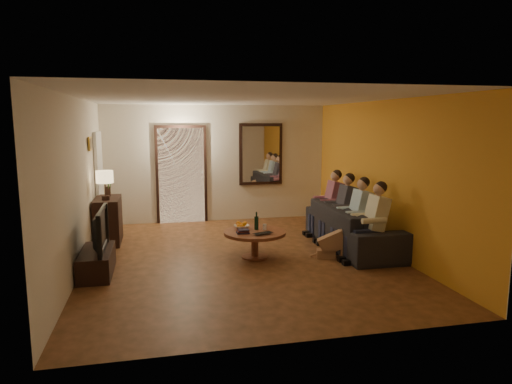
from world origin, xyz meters
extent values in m
cube|color=#462C13|center=(0.00, 0.00, 0.00)|extent=(5.00, 6.00, 0.01)
cube|color=white|center=(0.00, 0.00, 2.60)|extent=(5.00, 6.00, 0.01)
cube|color=beige|center=(0.00, 3.00, 1.30)|extent=(5.00, 0.02, 2.60)
cube|color=beige|center=(0.00, -3.00, 1.30)|extent=(5.00, 0.02, 2.60)
cube|color=beige|center=(-2.50, 0.00, 1.30)|extent=(0.02, 6.00, 2.60)
cube|color=beige|center=(2.50, 0.00, 1.30)|extent=(0.02, 6.00, 2.60)
cube|color=orange|center=(2.49, 0.00, 1.30)|extent=(0.01, 6.00, 2.60)
cube|color=#FFE0A5|center=(-0.80, 2.98, 1.05)|extent=(1.00, 0.06, 2.10)
cube|color=black|center=(-0.80, 2.97, 1.05)|extent=(1.12, 0.04, 2.22)
cube|color=silver|center=(-0.55, 2.98, 0.90)|extent=(0.45, 0.03, 1.70)
cube|color=black|center=(1.00, 2.96, 1.50)|extent=(1.00, 0.05, 1.40)
cube|color=white|center=(1.00, 2.93, 1.50)|extent=(0.86, 0.02, 1.26)
cube|color=white|center=(-2.46, 2.30, 1.02)|extent=(0.06, 0.85, 2.04)
cube|color=#B28C33|center=(-2.47, 1.30, 1.85)|extent=(0.03, 0.28, 0.24)
cube|color=brown|center=(-2.46, 1.30, 1.85)|extent=(0.01, 0.22, 0.18)
cube|color=black|center=(-2.25, 1.50, 0.42)|extent=(0.45, 0.95, 0.84)
cube|color=black|center=(-2.25, -0.33, 0.18)|extent=(0.45, 1.09, 0.36)
imported|color=black|center=(-2.25, -0.33, 0.67)|extent=(1.07, 0.14, 0.62)
imported|color=black|center=(2.10, 0.25, 0.37)|extent=(2.58, 1.05, 0.75)
cylinder|color=brown|center=(0.21, -0.03, 0.23)|extent=(1.30, 1.30, 0.45)
imported|color=white|center=(0.03, 0.19, 0.48)|extent=(0.26, 0.26, 0.06)
cylinder|color=silver|center=(0.39, 0.02, 0.50)|extent=(0.06, 0.06, 0.10)
imported|color=black|center=(0.31, -0.31, 0.46)|extent=(0.38, 0.32, 0.03)
camera|label=1|loc=(-1.36, -7.18, 2.23)|focal=32.00mm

